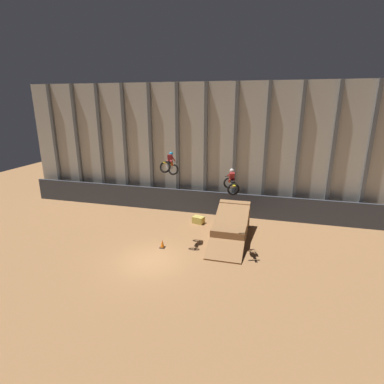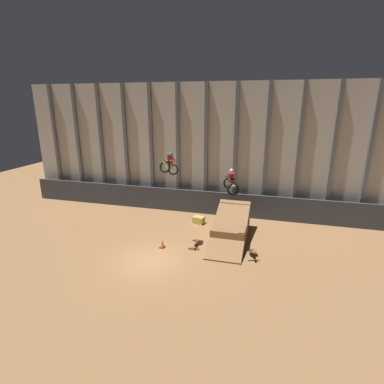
{
  "view_description": "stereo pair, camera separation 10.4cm",
  "coord_description": "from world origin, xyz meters",
  "px_view_note": "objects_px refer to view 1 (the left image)",
  "views": [
    {
      "loc": [
        6.74,
        -15.37,
        9.46
      ],
      "look_at": [
        1.53,
        4.28,
        3.35
      ],
      "focal_mm": 28.0,
      "sensor_mm": 36.0,
      "label": 1
    },
    {
      "loc": [
        6.84,
        -15.34,
        9.46
      ],
      "look_at": [
        1.53,
        4.28,
        3.35
      ],
      "focal_mm": 28.0,
      "sensor_mm": 36.0,
      "label": 2
    }
  ],
  "objects_px": {
    "dirt_ramp": "(231,226)",
    "hay_bale_trackside": "(198,220)",
    "rider_bike_right_air": "(231,182)",
    "rider_bike_left_air": "(170,165)",
    "traffic_cone_near_ramp": "(162,244)"
  },
  "relations": [
    {
      "from": "dirt_ramp",
      "to": "rider_bike_left_air",
      "type": "height_order",
      "value": "rider_bike_left_air"
    },
    {
      "from": "dirt_ramp",
      "to": "hay_bale_trackside",
      "type": "bearing_deg",
      "value": 150.21
    },
    {
      "from": "dirt_ramp",
      "to": "hay_bale_trackside",
      "type": "xyz_separation_m",
      "value": [
        -2.89,
        1.65,
        -0.44
      ]
    },
    {
      "from": "rider_bike_left_air",
      "to": "traffic_cone_near_ramp",
      "type": "xyz_separation_m",
      "value": [
        -0.44,
        -0.6,
        -5.34
      ]
    },
    {
      "from": "traffic_cone_near_ramp",
      "to": "hay_bale_trackside",
      "type": "bearing_deg",
      "value": 74.45
    },
    {
      "from": "rider_bike_right_air",
      "to": "rider_bike_left_air",
      "type": "bearing_deg",
      "value": 155.5
    },
    {
      "from": "rider_bike_right_air",
      "to": "hay_bale_trackside",
      "type": "height_order",
      "value": "rider_bike_right_air"
    },
    {
      "from": "rider_bike_left_air",
      "to": "dirt_ramp",
      "type": "bearing_deg",
      "value": 38.02
    },
    {
      "from": "traffic_cone_near_ramp",
      "to": "dirt_ramp",
      "type": "bearing_deg",
      "value": 36.78
    },
    {
      "from": "rider_bike_left_air",
      "to": "traffic_cone_near_ramp",
      "type": "bearing_deg",
      "value": -121.99
    },
    {
      "from": "dirt_ramp",
      "to": "rider_bike_right_air",
      "type": "bearing_deg",
      "value": -85.05
    },
    {
      "from": "dirt_ramp",
      "to": "traffic_cone_near_ramp",
      "type": "xyz_separation_m",
      "value": [
        -4.22,
        -3.16,
        -0.44
      ]
    },
    {
      "from": "dirt_ramp",
      "to": "rider_bike_left_air",
      "type": "distance_m",
      "value": 6.7
    },
    {
      "from": "rider_bike_left_air",
      "to": "hay_bale_trackside",
      "type": "relative_size",
      "value": 1.66
    },
    {
      "from": "traffic_cone_near_ramp",
      "to": "rider_bike_right_air",
      "type": "bearing_deg",
      "value": 1.83
    }
  ]
}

